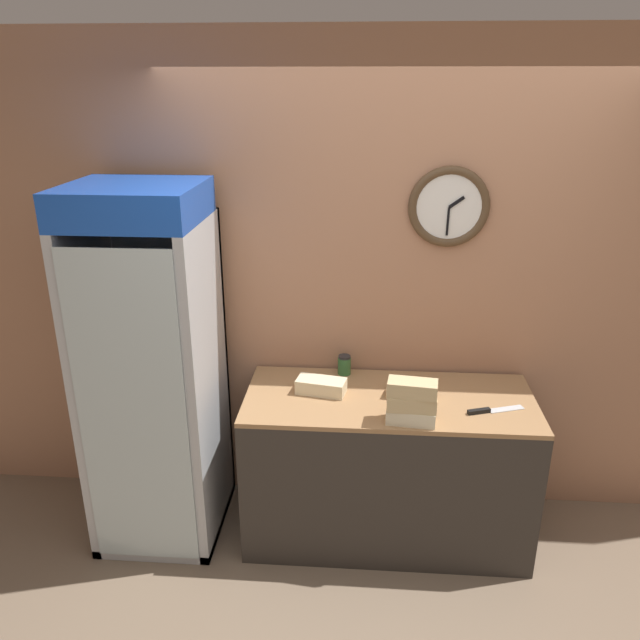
% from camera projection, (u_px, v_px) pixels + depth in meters
% --- Properties ---
extents(wall_back, '(5.20, 0.10, 2.70)m').
position_uv_depth(wall_back, '(392.00, 287.00, 3.49)').
color(wall_back, '#AD7A5B').
rests_on(wall_back, ground_plane).
extents(prep_counter, '(1.54, 0.66, 0.86)m').
position_uv_depth(prep_counter, '(386.00, 466.00, 3.47)').
color(prep_counter, '#332D28').
rests_on(prep_counter, ground_plane).
extents(beverage_cooler, '(0.64, 0.70, 1.98)m').
position_uv_depth(beverage_cooler, '(155.00, 352.00, 3.35)').
color(beverage_cooler, '#B2B7BC').
rests_on(beverage_cooler, ground_plane).
extents(sandwich_stack_bottom, '(0.25, 0.14, 0.07)m').
position_uv_depth(sandwich_stack_bottom, '(411.00, 415.00, 3.06)').
color(sandwich_stack_bottom, beige).
rests_on(sandwich_stack_bottom, prep_counter).
extents(sandwich_stack_middle, '(0.25, 0.13, 0.07)m').
position_uv_depth(sandwich_stack_middle, '(412.00, 402.00, 3.03)').
color(sandwich_stack_middle, tan).
rests_on(sandwich_stack_middle, sandwich_stack_bottom).
extents(sandwich_stack_top, '(0.25, 0.14, 0.07)m').
position_uv_depth(sandwich_stack_top, '(412.00, 388.00, 3.00)').
color(sandwich_stack_top, tan).
rests_on(sandwich_stack_top, sandwich_stack_middle).
extents(sandwich_flat_left, '(0.26, 0.17, 0.07)m').
position_uv_depth(sandwich_flat_left, '(411.00, 392.00, 3.30)').
color(sandwich_flat_left, beige).
rests_on(sandwich_flat_left, prep_counter).
extents(sandwich_flat_right, '(0.28, 0.17, 0.08)m').
position_uv_depth(sandwich_flat_right, '(321.00, 386.00, 3.35)').
color(sandwich_flat_right, beige).
rests_on(sandwich_flat_right, prep_counter).
extents(chefs_knife, '(0.30, 0.13, 0.02)m').
position_uv_depth(chefs_knife, '(488.00, 411.00, 3.16)').
color(chefs_knife, silver).
rests_on(chefs_knife, prep_counter).
extents(condiment_jar, '(0.07, 0.07, 0.11)m').
position_uv_depth(condiment_jar, '(344.00, 365.00, 3.56)').
color(condiment_jar, '#336B38').
rests_on(condiment_jar, prep_counter).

